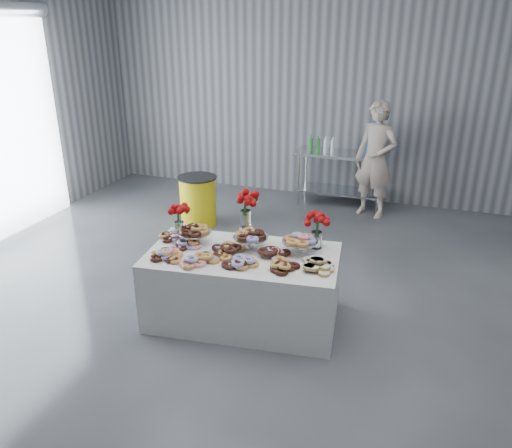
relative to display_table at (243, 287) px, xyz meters
The scene contains 16 objects.
ground 0.48m from the display_table, 100.04° to the right, with size 9.00×9.00×0.00m, color #393C41.
room_walls 2.30m from the display_table, 145.02° to the right, with size 8.04×9.04×4.02m.
display_table is the anchor object (origin of this frame).
prep_table 3.82m from the display_table, 85.77° to the left, with size 1.50×0.60×0.90m.
donut_mounds 0.42m from the display_table, 90.00° to the right, with size 1.80×0.80×0.09m, color #C68A48, non-canonical shape.
cake_stand_left 0.77m from the display_table, behind, with size 0.36×0.36×0.17m.
cake_stand_mid 0.54m from the display_table, 78.63° to the left, with size 0.36×0.36×0.17m.
cake_stand_right 0.77m from the display_table, 22.32° to the left, with size 0.36×0.36×0.17m.
danish_pile 0.88m from the display_table, ahead, with size 0.48×0.48×0.11m, color white, non-canonical shape.
bouquet_left 1.04m from the display_table, 168.63° to the left, with size 0.26×0.26×0.42m.
bouquet_right 1.02m from the display_table, 30.26° to the left, with size 0.26×0.26×0.42m.
bouquet_center 0.83m from the display_table, 105.19° to the left, with size 0.26×0.26×0.57m.
water_jug 3.96m from the display_table, 78.39° to the left, with size 0.28×0.28×0.55m.
drink_bottles 3.76m from the display_table, 90.60° to the left, with size 0.54×0.08×0.27m, color #268C33, non-canonical shape.
person 3.64m from the display_table, 76.24° to the left, with size 0.66×0.43×1.81m, color #CC8C93.
trash_barrel 2.73m from the display_table, 125.37° to the left, with size 0.59×0.59×0.75m.
Camera 1 is at (1.68, -3.87, 2.91)m, focal length 35.00 mm.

